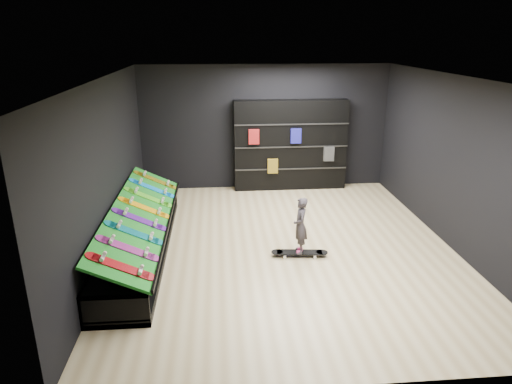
{
  "coord_description": "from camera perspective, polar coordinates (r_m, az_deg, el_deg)",
  "views": [
    {
      "loc": [
        -1.16,
        -7.43,
        3.67
      ],
      "look_at": [
        -0.5,
        0.2,
        1.0
      ],
      "focal_mm": 32.0,
      "sensor_mm": 36.0,
      "label": 1
    }
  ],
  "objects": [
    {
      "name": "floor_skateboard",
      "position": [
        8.03,
        5.45,
        -7.73
      ],
      "size": [
        1.0,
        0.32,
        0.09
      ],
      "primitive_type": null,
      "rotation": [
        0.0,
        0.0,
        -0.1
      ],
      "color": "black",
      "rests_on": "ground"
    },
    {
      "name": "wall_left",
      "position": [
        7.96,
        -18.12,
        2.42
      ],
      "size": [
        0.02,
        7.0,
        3.0
      ],
      "primitive_type": "cube",
      "color": "black",
      "rests_on": "ground"
    },
    {
      "name": "turf_ramp",
      "position": [
        8.11,
        -14.11,
        -2.79
      ],
      "size": [
        0.92,
        4.5,
        0.46
      ],
      "primitive_type": "cube",
      "rotation": [
        0.0,
        0.44,
        0.0
      ],
      "color": "#0F6014",
      "rests_on": "display_rack"
    },
    {
      "name": "display_board_3",
      "position": [
        7.85,
        -14.33,
        -3.34
      ],
      "size": [
        0.93,
        0.22,
        0.5
      ],
      "primitive_type": null,
      "rotation": [
        0.0,
        0.44,
        0.0
      ],
      "color": "purple",
      "rests_on": "turf_ramp"
    },
    {
      "name": "back_shelving",
      "position": [
        11.2,
        4.32,
        5.86
      ],
      "size": [
        2.73,
        0.32,
        2.19
      ],
      "primitive_type": "cube",
      "color": "black",
      "rests_on": "ground"
    },
    {
      "name": "child",
      "position": [
        7.88,
        5.53,
        -5.5
      ],
      "size": [
        0.17,
        0.23,
        0.59
      ],
      "primitive_type": "imported",
      "rotation": [
        0.0,
        0.0,
        -1.63
      ],
      "color": "black",
      "rests_on": "floor_skateboard"
    },
    {
      "name": "display_board_4",
      "position": [
        8.35,
        -13.77,
        -1.92
      ],
      "size": [
        0.93,
        0.22,
        0.5
      ],
      "primitive_type": null,
      "rotation": [
        0.0,
        0.44,
        0.0
      ],
      "color": "yellow",
      "rests_on": "turf_ramp"
    },
    {
      "name": "ceiling",
      "position": [
        7.55,
        4.03,
        14.08
      ],
      "size": [
        6.0,
        7.0,
        0.01
      ],
      "primitive_type": "cube",
      "color": "white",
      "rests_on": "ground"
    },
    {
      "name": "floor",
      "position": [
        8.37,
        3.55,
        -6.83
      ],
      "size": [
        6.0,
        7.0,
        0.01
      ],
      "primitive_type": "cube",
      "color": "tan",
      "rests_on": "ground"
    },
    {
      "name": "wall_back",
      "position": [
        11.21,
        1.11,
        8.04
      ],
      "size": [
        6.0,
        0.02,
        3.0
      ],
      "primitive_type": "cube",
      "color": "black",
      "rests_on": "ground"
    },
    {
      "name": "display_board_5",
      "position": [
        8.85,
        -13.27,
        -0.66
      ],
      "size": [
        0.93,
        0.22,
        0.5
      ],
      "primitive_type": null,
      "rotation": [
        0.0,
        0.44,
        0.0
      ],
      "color": "green",
      "rests_on": "turf_ramp"
    },
    {
      "name": "wall_right",
      "position": [
        8.79,
        23.54,
        3.3
      ],
      "size": [
        0.02,
        7.0,
        3.0
      ],
      "primitive_type": "cube",
      "color": "black",
      "rests_on": "ground"
    },
    {
      "name": "display_board_1",
      "position": [
        6.88,
        -15.69,
        -6.79
      ],
      "size": [
        0.93,
        0.22,
        0.5
      ],
      "primitive_type": null,
      "rotation": [
        0.0,
        0.44,
        0.0
      ],
      "color": "#2626BF",
      "rests_on": "turf_ramp"
    },
    {
      "name": "display_board_0",
      "position": [
        6.4,
        -16.54,
        -8.91
      ],
      "size": [
        0.93,
        0.22,
        0.5
      ],
      "primitive_type": null,
      "rotation": [
        0.0,
        0.44,
        0.0
      ],
      "color": "red",
      "rests_on": "turf_ramp"
    },
    {
      "name": "display_board_2",
      "position": [
        7.36,
        -14.96,
        -4.95
      ],
      "size": [
        0.93,
        0.22,
        0.5
      ],
      "primitive_type": null,
      "rotation": [
        0.0,
        0.44,
        0.0
      ],
      "color": "#0C8C99",
      "rests_on": "turf_ramp"
    },
    {
      "name": "display_board_7",
      "position": [
        9.87,
        -12.44,
        1.48
      ],
      "size": [
        0.93,
        0.22,
        0.5
      ],
      "primitive_type": null,
      "rotation": [
        0.0,
        0.44,
        0.0
      ],
      "color": "yellow",
      "rests_on": "turf_ramp"
    },
    {
      "name": "display_rack",
      "position": [
        8.3,
        -14.2,
        -5.75
      ],
      "size": [
        0.9,
        4.5,
        0.5
      ],
      "primitive_type": null,
      "color": "black",
      "rests_on": "ground"
    },
    {
      "name": "wall_front",
      "position": [
        4.64,
        10.25,
        -9.01
      ],
      "size": [
        6.0,
        0.02,
        3.0
      ],
      "primitive_type": "cube",
      "color": "black",
      "rests_on": "ground"
    },
    {
      "name": "display_board_6",
      "position": [
        9.36,
        -12.83,
        0.47
      ],
      "size": [
        0.93,
        0.22,
        0.5
      ],
      "primitive_type": null,
      "rotation": [
        0.0,
        0.44,
        0.0
      ],
      "color": "blue",
      "rests_on": "turf_ramp"
    }
  ]
}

